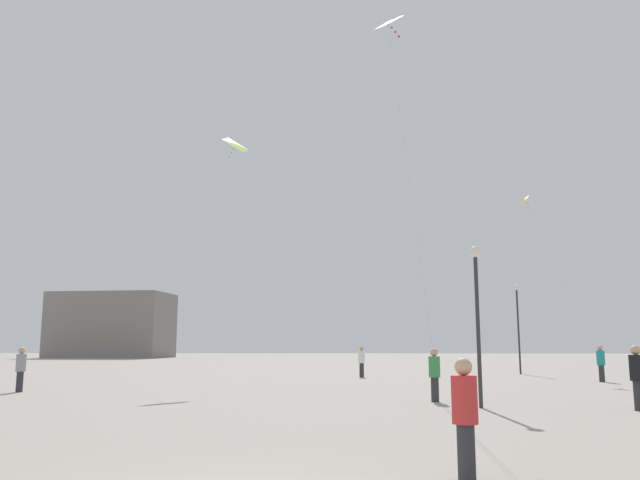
{
  "coord_description": "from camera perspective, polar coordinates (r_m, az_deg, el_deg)",
  "views": [
    {
      "loc": [
        1.66,
        -7.24,
        1.83
      ],
      "look_at": [
        0.0,
        17.93,
        5.97
      ],
      "focal_mm": 36.19,
      "sensor_mm": 36.0,
      "label": 1
    }
  ],
  "objects": [
    {
      "name": "person_in_black",
      "position": [
        20.86,
        26.24,
        -10.63
      ],
      "size": [
        0.4,
        0.4,
        1.83
      ],
      "rotation": [
        0.0,
        0.0,
        4.61
      ],
      "color": "#2D2D33",
      "rests_on": "ground_plane"
    },
    {
      "name": "person_in_green",
      "position": [
        22.06,
        10.09,
        -11.46
      ],
      "size": [
        0.38,
        0.38,
        1.73
      ],
      "rotation": [
        0.0,
        0.0,
        4.9
      ],
      "color": "#2D2D33",
      "rests_on": "ground_plane"
    },
    {
      "name": "person_in_red",
      "position": [
        9.47,
        12.69,
        -14.66
      ],
      "size": [
        0.36,
        0.36,
        1.66
      ],
      "rotation": [
        0.0,
        0.0,
        3.47
      ],
      "color": "#2D2D33",
      "rests_on": "ground_plane"
    },
    {
      "name": "person_in_white",
      "position": [
        38.67,
        3.7,
        -10.57
      ],
      "size": [
        0.39,
        0.39,
        1.77
      ],
      "rotation": [
        0.0,
        0.0,
        5.25
      ],
      "color": "#2D2D33",
      "rests_on": "ground_plane"
    },
    {
      "name": "person_in_grey",
      "position": [
        28.82,
        -24.95,
        -10.18
      ],
      "size": [
        0.38,
        0.38,
        1.76
      ],
      "rotation": [
        0.0,
        0.0,
        2.94
      ],
      "color": "#2D2D33",
      "rests_on": "ground_plane"
    },
    {
      "name": "person_in_teal",
      "position": [
        36.37,
        23.59,
        -9.83
      ],
      "size": [
        0.4,
        0.4,
        1.85
      ],
      "rotation": [
        0.0,
        0.0,
        5.24
      ],
      "color": "#2D2D33",
      "rests_on": "ground_plane"
    },
    {
      "name": "kite_amber_diamond",
      "position": [
        41.99,
        17.76,
        3.09
      ],
      "size": [
        2.28,
        6.05,
        9.82
      ],
      "color": "yellow"
    },
    {
      "name": "kite_lime_delta",
      "position": [
        37.07,
        -7.23,
        8.05
      ],
      "size": [
        7.71,
        4.95,
        12.15
      ],
      "color": "#8CD12D"
    },
    {
      "name": "kite_magenta_delta",
      "position": [
        27.81,
        6.15,
        17.95
      ],
      "size": [
        1.86,
        3.53,
        13.91
      ],
      "color": "#D12899"
    },
    {
      "name": "building_left_hall",
      "position": [
        105.27,
        -17.93,
        -7.19
      ],
      "size": [
        17.85,
        11.09,
        9.85
      ],
      "color": "gray",
      "rests_on": "ground_plane"
    },
    {
      "name": "lamppost_east",
      "position": [
        44.43,
        17.09,
        -6.36
      ],
      "size": [
        0.36,
        0.36,
        5.8
      ],
      "color": "#2D2D30",
      "rests_on": "ground_plane"
    },
    {
      "name": "lamppost_west",
      "position": [
        20.25,
        13.7,
        -4.97
      ],
      "size": [
        0.36,
        0.36,
        4.85
      ],
      "color": "#2D2D30",
      "rests_on": "ground_plane"
    }
  ]
}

